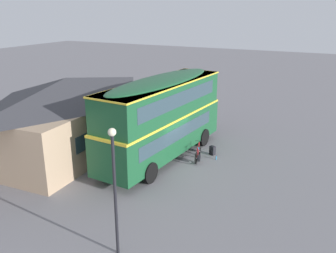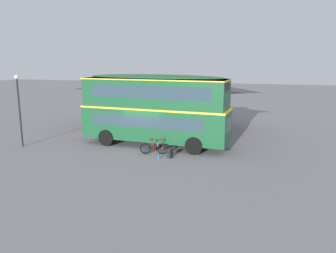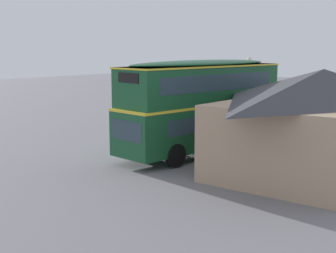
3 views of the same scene
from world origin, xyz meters
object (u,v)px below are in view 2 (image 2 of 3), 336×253
(touring_bicycle, at_px, (153,148))
(backpack_on_ground, at_px, (170,153))
(water_bottle_blue_sports, at_px, (158,157))
(street_lamp, at_px, (19,103))
(double_decker_bus, at_px, (155,107))

(touring_bicycle, distance_m, backpack_on_ground, 1.30)
(touring_bicycle, height_order, water_bottle_blue_sports, touring_bicycle)
(backpack_on_ground, distance_m, street_lamp, 10.58)
(double_decker_bus, xyz_separation_m, backpack_on_ground, (1.72, -2.50, -2.34))
(double_decker_bus, height_order, water_bottle_blue_sports, double_decker_bus)
(touring_bicycle, bearing_deg, water_bottle_blue_sports, -54.93)
(double_decker_bus, height_order, touring_bicycle, double_decker_bus)
(street_lamp, bearing_deg, backpack_on_ground, 0.53)
(backpack_on_ground, xyz_separation_m, water_bottle_blue_sports, (-0.59, -0.45, -0.19))
(street_lamp, bearing_deg, touring_bicycle, 3.44)
(double_decker_bus, bearing_deg, backpack_on_ground, -55.56)
(water_bottle_blue_sports, bearing_deg, street_lamp, 177.89)
(touring_bicycle, height_order, street_lamp, street_lamp)
(backpack_on_ground, bearing_deg, double_decker_bus, 124.44)
(double_decker_bus, bearing_deg, water_bottle_blue_sports, -69.12)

